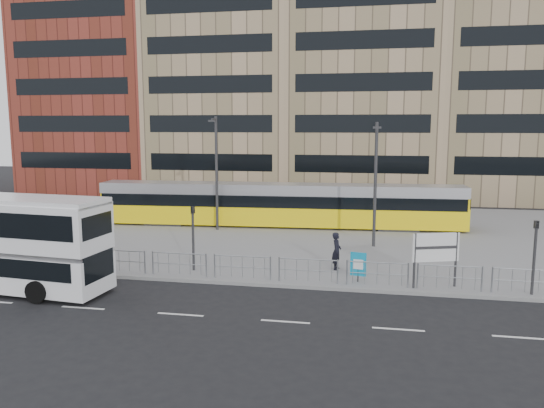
% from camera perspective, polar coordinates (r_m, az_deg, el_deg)
% --- Properties ---
extents(ground, '(120.00, 120.00, 0.00)m').
position_cam_1_polar(ground, '(23.77, -1.83, -8.82)').
color(ground, black).
rests_on(ground, ground).
extents(plaza, '(64.00, 24.00, 0.15)m').
position_cam_1_polar(plaza, '(35.21, 2.35, -2.98)').
color(plaza, gray).
rests_on(plaza, ground).
extents(kerb, '(64.00, 0.25, 0.17)m').
position_cam_1_polar(kerb, '(23.79, -1.81, -8.61)').
color(kerb, gray).
rests_on(kerb, ground).
extents(building_row, '(70.40, 18.40, 31.20)m').
position_cam_1_polar(building_row, '(56.83, 7.34, 14.32)').
color(building_row, maroon).
rests_on(building_row, ground).
extents(pedestrian_barrier, '(32.07, 0.07, 1.10)m').
position_cam_1_polar(pedestrian_barrier, '(23.64, 3.19, -6.45)').
color(pedestrian_barrier, '#989BA0').
rests_on(pedestrian_barrier, plaza).
extents(road_markings, '(62.00, 0.12, 0.01)m').
position_cam_1_polar(road_markings, '(19.87, -1.48, -12.34)').
color(road_markings, white).
rests_on(road_markings, ground).
extents(tram, '(25.02, 3.80, 2.94)m').
position_cam_1_polar(tram, '(36.52, 0.75, -0.09)').
color(tram, yellow).
rests_on(tram, plaza).
extents(station_sign, '(1.99, 0.73, 2.38)m').
position_cam_1_polar(station_sign, '(23.73, 17.20, -4.73)').
color(station_sign, '#2D2D30').
rests_on(station_sign, plaza).
extents(ad_panel, '(0.71, 0.19, 1.33)m').
position_cam_1_polar(ad_panel, '(23.98, 9.26, -6.47)').
color(ad_panel, '#2D2D30').
rests_on(ad_panel, plaza).
extents(pedestrian, '(0.49, 0.69, 1.81)m').
position_cam_1_polar(pedestrian, '(25.83, 6.96, -5.04)').
color(pedestrian, black).
rests_on(pedestrian, plaza).
extents(traffic_light_west, '(0.22, 0.24, 3.10)m').
position_cam_1_polar(traffic_light_west, '(25.54, -8.50, -2.77)').
color(traffic_light_west, '#2D2D30').
rests_on(traffic_light_west, plaza).
extents(traffic_light_east, '(0.23, 0.25, 3.10)m').
position_cam_1_polar(traffic_light_east, '(24.14, 26.44, -4.23)').
color(traffic_light_east, '#2D2D30').
rests_on(traffic_light_east, plaza).
extents(lamp_post_west, '(0.45, 1.04, 7.49)m').
position_cam_1_polar(lamp_post_west, '(35.05, -6.02, 3.84)').
color(lamp_post_west, '#2D2D30').
rests_on(lamp_post_west, plaza).
extents(lamp_post_east, '(0.45, 1.04, 7.09)m').
position_cam_1_polar(lamp_post_east, '(30.51, 11.07, 2.67)').
color(lamp_post_east, '#2D2D30').
rests_on(lamp_post_east, plaza).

